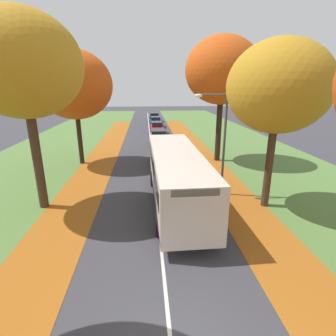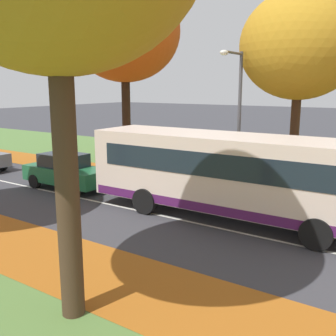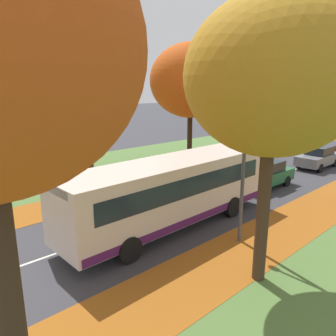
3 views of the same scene
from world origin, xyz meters
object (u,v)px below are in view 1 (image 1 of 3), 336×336
object	(u,v)px
tree_left_mid	(74,85)
car_blue_fourth_in_line	(156,122)
tree_left_near	(23,66)
car_grey_following	(158,137)
car_red_third_in_line	(157,128)
tree_right_near	(279,87)
streetlamp_right	(219,134)
bus	(176,175)
car_green_lead	(162,154)
tree_right_mid	(222,71)
car_black_trailing	(155,117)

from	to	relation	value
tree_left_mid	car_blue_fourth_in_line	distance (m)	21.79
car_blue_fourth_in_line	tree_left_near	bearing A→B (deg)	-104.44
car_grey_following	car_red_third_in_line	size ratio (longest dim) A/B	1.00
tree_right_near	streetlamp_right	xyz separation A→B (m)	(-2.31, 1.75, -2.55)
bus	car_green_lead	xyz separation A→B (m)	(-0.29, 8.09, -0.89)
tree_right_mid	bus	world-z (taller)	tree_right_mid
car_grey_following	car_black_trailing	xyz separation A→B (m)	(0.29, 19.13, 0.00)
tree_right_near	car_green_lead	distance (m)	11.59
car_grey_following	car_green_lead	bearing A→B (deg)	-90.28
car_grey_following	car_blue_fourth_in_line	world-z (taller)	same
tree_right_mid	car_green_lead	distance (m)	8.32
tree_left_mid	tree_left_near	bearing A→B (deg)	-91.16
car_grey_following	car_blue_fourth_in_line	size ratio (longest dim) A/B	1.00
tree_left_near	tree_right_near	size ratio (longest dim) A/B	1.15
tree_left_mid	car_blue_fourth_in_line	size ratio (longest dim) A/B	2.16
car_grey_following	streetlamp_right	bearing A→B (deg)	-78.96
car_blue_fourth_in_line	bus	bearing A→B (deg)	-89.96
tree_left_near	tree_right_mid	distance (m)	14.58
car_green_lead	car_blue_fourth_in_line	bearing A→B (deg)	89.22
tree_left_mid	streetlamp_right	distance (m)	12.58
car_green_lead	car_grey_following	bearing A→B (deg)	89.72
tree_right_near	car_grey_following	world-z (taller)	tree_right_near
tree_left_near	car_blue_fourth_in_line	world-z (taller)	tree_left_near
tree_left_near	tree_left_mid	bearing A→B (deg)	88.84
car_green_lead	bus	bearing A→B (deg)	-87.91
bus	tree_left_near	bearing A→B (deg)	178.68
tree_left_near	tree_right_mid	size ratio (longest dim) A/B	0.96
tree_left_mid	tree_right_mid	xyz separation A→B (m)	(11.77, -0.07, 1.10)
tree_right_near	car_grey_following	bearing A→B (deg)	107.55
tree_right_near	bus	bearing A→B (deg)	171.58
tree_left_near	car_grey_following	size ratio (longest dim) A/B	2.32
tree_right_mid	bus	distance (m)	11.31
tree_left_mid	streetlamp_right	world-z (taller)	tree_left_mid
tree_left_mid	bus	size ratio (longest dim) A/B	0.87
car_blue_fourth_in_line	tree_left_mid	bearing A→B (deg)	-109.71
tree_right_mid	tree_left_near	bearing A→B (deg)	-145.00
car_red_third_in_line	tree_right_near	bearing A→B (deg)	-77.93
streetlamp_right	car_grey_following	size ratio (longest dim) A/B	1.42
streetlamp_right	car_grey_following	distance (m)	15.03
car_green_lead	car_grey_following	xyz separation A→B (m)	(0.04, 7.41, 0.00)
bus	car_blue_fourth_in_line	bearing A→B (deg)	90.04
car_blue_fourth_in_line	car_black_trailing	world-z (taller)	same
streetlamp_right	car_black_trailing	bearing A→B (deg)	94.32
tree_right_near	bus	size ratio (longest dim) A/B	0.82
tree_right_near	car_green_lead	bearing A→B (deg)	120.38
tree_right_near	car_red_third_in_line	xyz separation A→B (m)	(-4.94, 23.09, -5.48)
tree_left_mid	bus	distance (m)	12.12
tree_left_mid	car_black_trailing	distance (m)	27.57
tree_right_near	streetlamp_right	bearing A→B (deg)	142.80
car_grey_following	car_red_third_in_line	distance (m)	6.87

